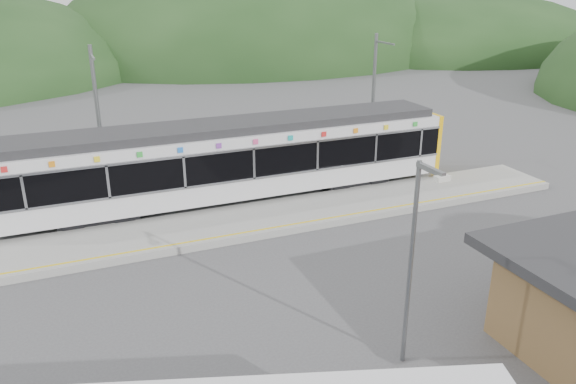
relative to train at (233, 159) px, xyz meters
name	(u,v)px	position (x,y,z in m)	size (l,w,h in m)	color
ground	(324,250)	(1.67, -6.00, -2.06)	(120.00, 120.00, 0.00)	#4C4C4F
hills	(389,184)	(7.86, -0.71, -2.06)	(146.00, 149.00, 26.00)	#1E3D19
platform	(290,214)	(1.67, -2.70, -1.91)	(26.00, 3.20, 0.30)	#9E9E99
yellow_line	(303,222)	(1.67, -4.00, -1.76)	(26.00, 0.10, 0.01)	yellow
train	(233,159)	(0.00, 0.00, 0.00)	(20.44, 3.01, 3.74)	black
catenary_mast_west	(99,122)	(-5.33, 2.56, 1.58)	(0.18, 1.80, 7.00)	slate
catenary_mast_east	(373,98)	(8.67, 2.56, 1.58)	(0.18, 1.80, 7.00)	slate
lamp_post	(415,249)	(0.73, -12.84, 1.31)	(0.36, 1.00, 5.63)	slate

